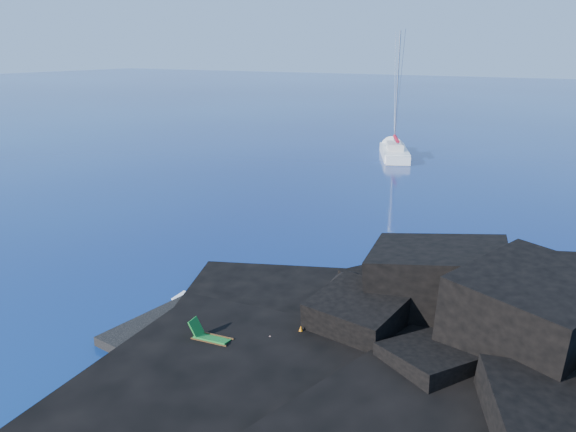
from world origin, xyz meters
name	(u,v)px	position (x,y,z in m)	size (l,w,h in m)	color
ground	(137,323)	(0.00, 0.00, 0.00)	(400.00, 400.00, 0.00)	#04083C
headland	(503,379)	(13.00, 3.00, 0.00)	(24.00, 24.00, 3.60)	black
beach	(240,347)	(4.50, 0.50, 0.00)	(8.50, 6.00, 0.70)	black
surf_foam	(311,302)	(5.00, 5.00, 0.00)	(10.00, 8.00, 0.06)	white
sailboat	(394,157)	(-3.04, 37.82, 0.00)	(2.36, 11.26, 11.81)	white
deck_chair	(212,334)	(4.03, -0.46, 0.84)	(1.42, 0.62, 0.97)	#176824
towel	(259,339)	(5.17, 0.71, 0.37)	(1.84, 0.87, 0.05)	white
sunbather	(259,336)	(5.17, 0.71, 0.52)	(1.75, 0.45, 0.25)	tan
marker_cone	(301,332)	(6.38, 1.56, 0.59)	(0.32, 0.32, 0.49)	orange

